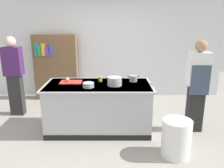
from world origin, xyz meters
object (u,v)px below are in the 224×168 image
Objects in this scene: stock_pot at (115,81)px; bookshelf at (56,67)px; trash_bin at (177,138)px; juice_cup at (101,79)px; person_guest at (15,75)px; mixing_bowl at (89,85)px; person_chef at (198,84)px; sauce_pan at (134,79)px; onion at (68,79)px.

bookshelf is (-1.51, 1.87, -0.12)m from stock_pot.
bookshelf is at bearing 132.26° from trash_bin.
person_guest is (-1.88, 0.53, -0.04)m from juice_cup.
mixing_bowl is at bearing -165.27° from stock_pot.
sauce_pan is at bearing 82.31° from person_chef.
juice_cup is at bearing 137.96° from trash_bin.
person_guest reaches higher than trash_bin.
trash_bin is at bearing -41.34° from stock_pot.
mixing_bowl is 0.34× the size of trash_bin.
juice_cup is at bearing -179.28° from sauce_pan.
person_guest is at bearing 164.31° from juice_cup.
mixing_bowl is 1.98m from person_chef.
sauce_pan is (0.36, 0.27, -0.02)m from stock_pot.
person_chef is (1.15, -0.25, -0.04)m from sauce_pan.
bookshelf is (-2.45, 2.70, 0.56)m from trash_bin.
mixing_bowl is 1.99× the size of juice_cup.
sauce_pan is 1.18m from person_chef.
mixing_bowl is at bearing -37.53° from onion.
stock_pot is 0.38m from juice_cup.
person_chef is at bearing -4.36° from onion.
person_chef is at bearing 0.96° from stock_pot.
stock_pot is at bearing -13.17° from onion.
juice_cup is at bearing 135.63° from stock_pot.
stock_pot is at bearing -51.08° from bookshelf.
stock_pot is at bearing -143.19° from sauce_pan.
person_chef is (1.51, 0.03, -0.06)m from stock_pot.
sauce_pan is 0.13× the size of person_guest.
bookshelf is at bearing 128.92° from stock_pot.
person_guest is at bearing 159.77° from stock_pot.
juice_cup reaches higher than mixing_bowl.
onion is 0.36× the size of sauce_pan.
trash_bin is 3.69m from bookshelf.
person_guest is at bearing 151.56° from mixing_bowl.
juice_cup is at bearing 86.81° from person_chef.
bookshelf is (0.64, 1.08, -0.06)m from person_guest.
person_chef is (1.97, 0.15, -0.03)m from mixing_bowl.
sauce_pan is at bearing 85.28° from person_guest.
stock_pot is 0.48m from mixing_bowl.
stock_pot reaches higher than onion.
trash_bin is (1.21, -1.09, -0.65)m from juice_cup.
onion is 0.54m from mixing_bowl.
juice_cup is at bearing 81.27° from person_guest.
trash_bin is at bearing -26.73° from mixing_bowl.
trash_bin is at bearing -62.28° from sauce_pan.
sauce_pan is at bearing -40.44° from bookshelf.
person_guest reaches higher than juice_cup.
stock_pot is at bearing 95.40° from person_chef.
sauce_pan is 2.46m from bookshelf.
juice_cup is 2.03m from bookshelf.
onion is 0.39× the size of mixing_bowl.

